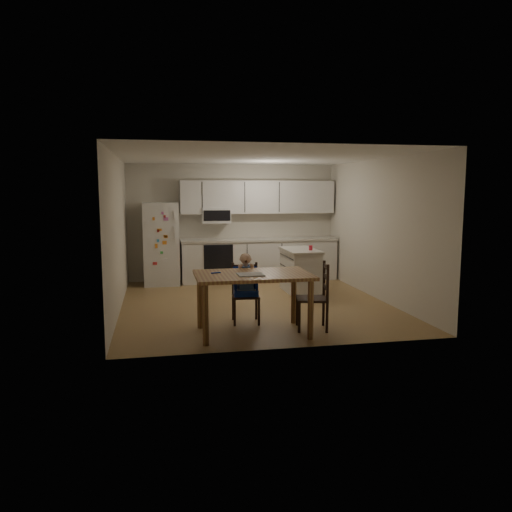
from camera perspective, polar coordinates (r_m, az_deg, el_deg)
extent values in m
cube|color=olive|center=(8.67, -0.14, -5.48)|extent=(4.50, 5.00, 0.01)
cube|color=beige|center=(10.93, -2.68, 3.86)|extent=(4.50, 0.02, 2.50)
cube|color=beige|center=(8.34, -15.51, 2.47)|extent=(0.02, 5.00, 2.50)
cube|color=beige|center=(9.18, 13.80, 2.96)|extent=(0.02, 5.00, 2.50)
cube|color=white|center=(8.46, -0.15, 11.28)|extent=(4.50, 5.00, 0.01)
cube|color=silver|center=(10.49, -10.78, 1.39)|extent=(0.72, 0.70, 1.70)
cube|color=silver|center=(10.81, 0.36, -0.54)|extent=(3.34, 0.60, 0.86)
cube|color=beige|center=(10.75, 0.37, 1.88)|extent=(3.37, 0.62, 0.05)
cube|color=black|center=(10.36, -4.28, -0.91)|extent=(0.60, 0.02, 0.80)
cube|color=silver|center=(10.83, 0.23, 6.75)|extent=(3.34, 0.34, 0.70)
cube|color=silver|center=(10.67, -4.60, 4.67)|extent=(0.60, 0.38, 0.33)
cube|color=silver|center=(9.57, 5.08, -1.83)|extent=(0.54, 1.08, 0.79)
cube|color=beige|center=(9.52, 5.11, 0.65)|extent=(0.59, 1.13, 0.04)
cylinder|color=red|center=(9.38, 6.27, 0.94)|extent=(0.07, 0.07, 0.09)
cube|color=brown|center=(6.73, -0.34, -2.20)|extent=(1.55, 1.00, 0.04)
cylinder|color=brown|center=(6.32, -5.80, -6.73)|extent=(0.08, 0.08, 0.79)
cylinder|color=brown|center=(7.11, -6.44, -5.12)|extent=(0.08, 0.08, 0.79)
cylinder|color=brown|center=(6.59, 6.26, -6.15)|extent=(0.08, 0.08, 0.79)
cylinder|color=brown|center=(7.35, 4.33, -4.68)|extent=(0.08, 0.08, 0.79)
cube|color=#B2B3B7|center=(6.60, -0.63, -2.13)|extent=(0.34, 0.29, 0.01)
cylinder|color=#0F2DA9|center=(6.75, -4.68, -1.92)|extent=(0.12, 0.06, 0.02)
cube|color=black|center=(7.35, -1.19, -4.60)|extent=(0.42, 0.42, 0.03)
cube|color=black|center=(7.22, -2.45, -6.53)|extent=(0.03, 0.03, 0.39)
cube|color=black|center=(7.56, -2.63, -5.89)|extent=(0.03, 0.03, 0.39)
cube|color=black|center=(7.25, 0.33, -6.46)|extent=(0.03, 0.03, 0.39)
cube|color=black|center=(7.59, 0.03, -5.83)|extent=(0.03, 0.03, 0.39)
cube|color=black|center=(7.48, -1.31, -2.49)|extent=(0.39, 0.07, 0.46)
cube|color=#0F2DA9|center=(7.34, -1.19, -4.14)|extent=(0.38, 0.34, 0.09)
cube|color=#0F2DA9|center=(7.43, -1.28, -2.41)|extent=(0.35, 0.09, 0.31)
cube|color=#5989C8|center=(7.31, -1.18, -3.76)|extent=(0.29, 0.26, 0.01)
cube|color=#366AB3|center=(7.30, -1.20, -2.11)|extent=(0.21, 0.15, 0.24)
cube|color=#C9612B|center=(7.24, -1.16, -2.26)|extent=(0.18, 0.03, 0.18)
sphere|color=beige|center=(7.26, -1.20, -0.36)|extent=(0.17, 0.17, 0.16)
ellipsoid|color=olive|center=(7.26, -1.20, -0.23)|extent=(0.17, 0.16, 0.13)
cube|color=black|center=(7.05, 6.40, -4.89)|extent=(0.50, 0.50, 0.03)
cube|color=black|center=(7.27, 4.72, -6.31)|extent=(0.04, 0.04, 0.42)
cube|color=black|center=(7.31, 7.71, -6.28)|extent=(0.04, 0.04, 0.42)
cube|color=black|center=(6.90, 4.96, -7.06)|extent=(0.04, 0.04, 0.42)
cube|color=black|center=(6.94, 8.11, -7.02)|extent=(0.04, 0.04, 0.42)
cube|color=black|center=(7.02, 7.98, -2.76)|extent=(0.12, 0.42, 0.50)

